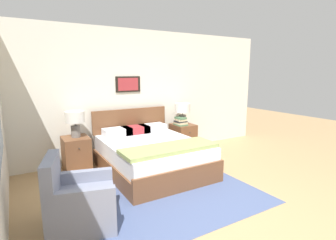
{
  "coord_description": "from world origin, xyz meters",
  "views": [
    {
      "loc": [
        -2.05,
        -2.01,
        1.76
      ],
      "look_at": [
        0.12,
        1.65,
        0.97
      ],
      "focal_mm": 28.0,
      "sensor_mm": 36.0,
      "label": 1
    }
  ],
  "objects_px": {
    "armchair": "(78,203)",
    "nightstand_near_window": "(76,154)",
    "table_lamp_by_door": "(183,110)",
    "table_lamp_near_window": "(75,120)",
    "bed": "(151,154)",
    "nightstand_by_door": "(183,138)"
  },
  "relations": [
    {
      "from": "nightstand_by_door",
      "to": "table_lamp_near_window",
      "type": "height_order",
      "value": "table_lamp_near_window"
    },
    {
      "from": "nightstand_by_door",
      "to": "table_lamp_by_door",
      "type": "relative_size",
      "value": 1.32
    },
    {
      "from": "nightstand_near_window",
      "to": "table_lamp_near_window",
      "type": "height_order",
      "value": "table_lamp_near_window"
    },
    {
      "from": "bed",
      "to": "table_lamp_by_door",
      "type": "bearing_deg",
      "value": 32.02
    },
    {
      "from": "bed",
      "to": "nightstand_near_window",
      "type": "distance_m",
      "value": 1.35
    },
    {
      "from": "armchair",
      "to": "table_lamp_by_door",
      "type": "xyz_separation_m",
      "value": [
        2.63,
        1.82,
        0.64
      ]
    },
    {
      "from": "armchair",
      "to": "table_lamp_by_door",
      "type": "relative_size",
      "value": 1.86
    },
    {
      "from": "armchair",
      "to": "table_lamp_near_window",
      "type": "bearing_deg",
      "value": -176.5
    },
    {
      "from": "table_lamp_by_door",
      "to": "bed",
      "type": "bearing_deg",
      "value": -147.98
    },
    {
      "from": "nightstand_near_window",
      "to": "nightstand_by_door",
      "type": "bearing_deg",
      "value": 0.0
    },
    {
      "from": "bed",
      "to": "nightstand_by_door",
      "type": "xyz_separation_m",
      "value": [
        1.15,
        0.7,
        0.0
      ]
    },
    {
      "from": "nightstand_near_window",
      "to": "table_lamp_near_window",
      "type": "xyz_separation_m",
      "value": [
        0.02,
        0.01,
        0.62
      ]
    },
    {
      "from": "armchair",
      "to": "nightstand_near_window",
      "type": "relative_size",
      "value": 1.41
    },
    {
      "from": "bed",
      "to": "table_lamp_by_door",
      "type": "xyz_separation_m",
      "value": [
        1.14,
        0.71,
        0.62
      ]
    },
    {
      "from": "nightstand_near_window",
      "to": "bed",
      "type": "bearing_deg",
      "value": -31.55
    },
    {
      "from": "armchair",
      "to": "table_lamp_near_window",
      "type": "distance_m",
      "value": 1.96
    },
    {
      "from": "armchair",
      "to": "table_lamp_by_door",
      "type": "height_order",
      "value": "table_lamp_by_door"
    },
    {
      "from": "bed",
      "to": "table_lamp_near_window",
      "type": "height_order",
      "value": "table_lamp_near_window"
    },
    {
      "from": "bed",
      "to": "nightstand_by_door",
      "type": "bearing_deg",
      "value": 31.55
    },
    {
      "from": "nightstand_by_door",
      "to": "table_lamp_near_window",
      "type": "bearing_deg",
      "value": 179.84
    },
    {
      "from": "nightstand_near_window",
      "to": "table_lamp_by_door",
      "type": "distance_m",
      "value": 2.37
    },
    {
      "from": "armchair",
      "to": "nightstand_near_window",
      "type": "bearing_deg",
      "value": -176.06
    }
  ]
}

